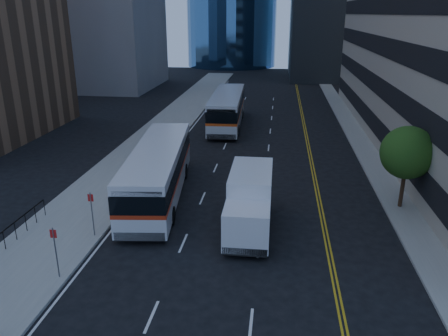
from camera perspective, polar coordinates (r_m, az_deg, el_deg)
name	(u,v)px	position (r m, az deg, el deg)	size (l,w,h in m)	color
ground	(246,268)	(21.44, 2.89, -12.94)	(160.00, 160.00, 0.00)	black
sidewalk_west	(164,129)	(46.05, -7.83, 5.01)	(5.00, 90.00, 0.15)	gray
sidewalk_east	(356,136)	(45.22, 16.89, 4.07)	(2.00, 90.00, 0.15)	gray
street_tree	(407,153)	(28.30, 22.84, 1.85)	(3.20, 3.20, 5.10)	#332114
bus_front	(158,171)	(28.65, -8.58, -0.33)	(4.32, 13.48, 3.42)	silver
bus_rear	(227,108)	(47.05, 0.43, 7.81)	(3.43, 13.71, 3.51)	silver
box_truck	(250,201)	(24.21, 3.39, -4.37)	(2.37, 6.75, 3.23)	white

